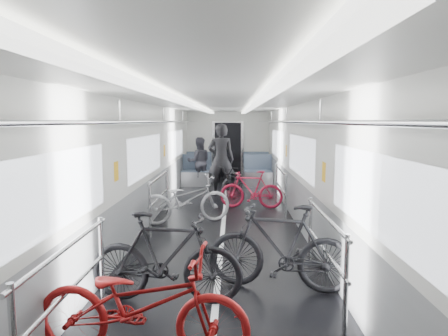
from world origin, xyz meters
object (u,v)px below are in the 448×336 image
object	(u,v)px
person_standing	(221,160)
person_seated	(199,162)
bike_left_far	(186,199)
bike_right_far	(251,190)
bike_aisle	(233,181)
bike_right_near	(280,247)
bike_left_near	(141,305)
bike_left_mid	(166,258)

from	to	relation	value
person_standing	person_seated	size ratio (longest dim) A/B	1.29
bike_left_far	bike_right_far	world-z (taller)	bike_left_far
bike_aisle	person_standing	bearing A→B (deg)	-177.04
bike_left_far	person_seated	bearing A→B (deg)	-16.67
bike_right_near	person_seated	distance (m)	8.01
bike_left_far	bike_right_near	world-z (taller)	bike_right_near
bike_left_near	person_seated	world-z (taller)	person_seated
bike_left_mid	person_standing	distance (m)	6.68
bike_left_near	bike_aisle	bearing A→B (deg)	0.23
bike_right_far	person_seated	xyz separation A→B (m)	(-1.51, 3.23, 0.33)
bike_aisle	person_seated	xyz separation A→B (m)	(-1.09, 1.67, 0.35)
person_seated	bike_left_mid	bearing A→B (deg)	83.04
bike_right_near	person_seated	xyz separation A→B (m)	(-1.66, 7.83, 0.24)
bike_left_mid	person_seated	distance (m)	8.23
bike_left_mid	bike_right_far	xyz separation A→B (m)	(1.19, 4.99, -0.08)
bike_left_mid	person_standing	bearing A→B (deg)	1.40
bike_left_mid	bike_left_far	bearing A→B (deg)	8.17
bike_left_far	person_standing	xyz separation A→B (m)	(0.62, 3.05, 0.52)
bike_left_mid	bike_left_far	size ratio (longest dim) A/B	0.96
bike_left_far	person_standing	bearing A→B (deg)	-29.70
bike_right_far	person_standing	world-z (taller)	person_standing
bike_right_far	person_standing	distance (m)	1.91
bike_left_far	bike_right_near	bearing A→B (deg)	-172.72
bike_right_near	bike_left_far	bearing A→B (deg)	-142.53
bike_right_near	bike_aisle	size ratio (longest dim) A/B	1.10
bike_left_mid	person_seated	xyz separation A→B (m)	(-0.32, 8.22, 0.25)
bike_aisle	person_seated	bearing A→B (deg)	142.44
bike_left_far	bike_aisle	distance (m)	3.11
bike_right_near	bike_aisle	xyz separation A→B (m)	(-0.57, 6.16, -0.11)
bike_left_near	bike_right_far	distance (m)	6.21
bike_aisle	bike_right_far	bearing A→B (deg)	-55.23
person_standing	person_seated	bearing A→B (deg)	-63.95
bike_left_near	bike_left_far	world-z (taller)	bike_left_near
bike_left_near	bike_right_near	size ratio (longest dim) A/B	1.06
bike_left_far	bike_right_far	distance (m)	1.97
bike_right_far	person_seated	distance (m)	3.58
bike_right_far	bike_aisle	distance (m)	1.62
bike_right_far	person_seated	bearing A→B (deg)	-148.32
bike_left_near	bike_aisle	world-z (taller)	bike_left_near
bike_aisle	bike_right_near	bearing A→B (deg)	-65.29
bike_left_near	bike_right_near	world-z (taller)	bike_right_near
bike_left_near	person_seated	bearing A→B (deg)	7.95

